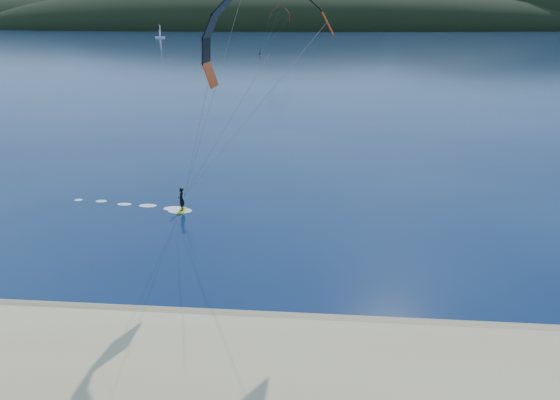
% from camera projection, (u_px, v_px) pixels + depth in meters
% --- Properties ---
extents(ground, '(1800.00, 1800.00, 0.00)m').
position_uv_depth(ground, '(167.00, 376.00, 23.77)').
color(ground, '#08163E').
rests_on(ground, ground).
extents(wet_sand, '(220.00, 2.50, 0.10)m').
position_uv_depth(wet_sand, '(192.00, 321.00, 27.99)').
color(wet_sand, olive).
rests_on(wet_sand, ground).
extents(headland, '(1200.00, 310.00, 140.00)m').
position_uv_depth(headland, '(325.00, 29.00, 726.01)').
color(headland, black).
rests_on(headland, ground).
extents(kitesurfer_near, '(23.27, 8.64, 16.81)m').
position_uv_depth(kitesurfer_near, '(265.00, 60.00, 34.23)').
color(kitesurfer_near, '#9CC016').
rests_on(kitesurfer_near, ground).
extents(kitesurfer_far, '(13.45, 8.36, 18.06)m').
position_uv_depth(kitesurfer_far, '(279.00, 18.00, 208.15)').
color(kitesurfer_far, '#9CC016').
rests_on(kitesurfer_far, ground).
extents(sailboat, '(7.30, 4.75, 10.48)m').
position_uv_depth(sailboat, '(160.00, 37.00, 408.09)').
color(sailboat, white).
rests_on(sailboat, ground).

